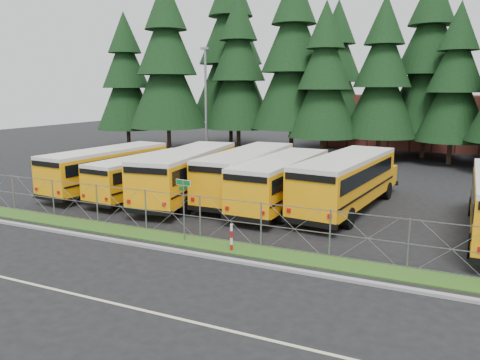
% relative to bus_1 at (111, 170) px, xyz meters
% --- Properties ---
extents(ground, '(120.00, 120.00, 0.00)m').
position_rel_bus_1_xyz_m(ground, '(11.28, -5.29, -1.44)').
color(ground, black).
rests_on(ground, ground).
extents(curb, '(50.00, 0.25, 0.12)m').
position_rel_bus_1_xyz_m(curb, '(11.28, -8.39, -1.38)').
color(curb, gray).
rests_on(curb, ground).
extents(grass_verge, '(50.00, 1.40, 0.06)m').
position_rel_bus_1_xyz_m(grass_verge, '(11.28, -6.99, -1.41)').
color(grass_verge, '#234614').
rests_on(grass_verge, ground).
extents(road_lane_line, '(50.00, 0.12, 0.01)m').
position_rel_bus_1_xyz_m(road_lane_line, '(11.28, -13.29, -1.44)').
color(road_lane_line, beige).
rests_on(road_lane_line, ground).
extents(chainlink_fence, '(44.00, 0.10, 2.00)m').
position_rel_bus_1_xyz_m(chainlink_fence, '(11.28, -6.29, -0.44)').
color(chainlink_fence, gray).
rests_on(chainlink_fence, ground).
extents(brick_building, '(22.00, 10.00, 6.00)m').
position_rel_bus_1_xyz_m(brick_building, '(17.28, 34.71, 1.56)').
color(brick_building, brown).
rests_on(brick_building, ground).
extents(bus_1, '(3.55, 11.20, 2.89)m').
position_rel_bus_1_xyz_m(bus_1, '(0.00, 0.00, 0.00)').
color(bus_1, '#F79A07').
rests_on(bus_1, ground).
extents(bus_2, '(3.07, 10.15, 2.62)m').
position_rel_bus_1_xyz_m(bus_2, '(3.22, -0.30, -0.13)').
color(bus_2, '#F79A07').
rests_on(bus_2, ground).
extents(bus_3, '(4.11, 12.05, 3.10)m').
position_rel_bus_1_xyz_m(bus_3, '(6.00, 0.09, 0.10)').
color(bus_3, '#F79A07').
rests_on(bus_3, ground).
extents(bus_4, '(2.91, 11.68, 3.05)m').
position_rel_bus_1_xyz_m(bus_4, '(9.25, 1.79, 0.08)').
color(bus_4, '#F79A07').
rests_on(bus_4, ground).
extents(bus_5, '(3.06, 11.24, 2.92)m').
position_rel_bus_1_xyz_m(bus_5, '(11.87, 0.72, 0.02)').
color(bus_5, '#F79A07').
rests_on(bus_5, ground).
extents(bus_6, '(4.21, 12.16, 3.12)m').
position_rel_bus_1_xyz_m(bus_6, '(15.34, 1.59, 0.12)').
color(bus_6, '#F79A07').
rests_on(bus_6, ground).
extents(street_sign, '(0.83, 0.55, 2.81)m').
position_rel_bus_1_xyz_m(street_sign, '(9.84, -6.95, 0.59)').
color(street_sign, gray).
rests_on(street_sign, ground).
extents(striped_bollard, '(0.11, 0.11, 1.20)m').
position_rel_bus_1_xyz_m(striped_bollard, '(12.37, -7.32, -0.84)').
color(striped_bollard, '#B20C0C').
rests_on(striped_bollard, ground).
extents(light_standard, '(0.70, 0.35, 10.14)m').
position_rel_bus_1_xyz_m(light_standard, '(0.99, 11.33, 4.06)').
color(light_standard, gray).
rests_on(light_standard, ground).
extents(conifer_0, '(6.82, 6.82, 15.07)m').
position_rel_bus_1_xyz_m(conifer_0, '(-13.40, 19.06, 6.09)').
color(conifer_0, black).
rests_on(conifer_0, ground).
extents(conifer_1, '(8.16, 8.16, 18.05)m').
position_rel_bus_1_xyz_m(conifer_1, '(-7.47, 18.38, 7.58)').
color(conifer_1, black).
rests_on(conifer_1, ground).
extents(conifer_2, '(7.57, 7.57, 16.75)m').
position_rel_bus_1_xyz_m(conifer_2, '(-1.24, 22.79, 6.93)').
color(conifer_2, black).
rests_on(conifer_2, ground).
extents(conifer_3, '(8.36, 8.36, 18.48)m').
position_rel_bus_1_xyz_m(conifer_3, '(5.16, 22.05, 7.79)').
color(conifer_3, black).
rests_on(conifer_3, ground).
extents(conifer_4, '(6.67, 6.67, 14.74)m').
position_rel_bus_1_xyz_m(conifer_4, '(9.03, 19.84, 5.93)').
color(conifer_4, black).
rests_on(conifer_4, ground).
extents(conifer_5, '(6.87, 6.87, 15.19)m').
position_rel_bus_1_xyz_m(conifer_5, '(14.02, 21.62, 6.15)').
color(conifer_5, black).
rests_on(conifer_5, ground).
extents(conifer_6, '(6.42, 6.42, 14.19)m').
position_rel_bus_1_xyz_m(conifer_6, '(20.25, 21.83, 5.65)').
color(conifer_6, black).
rests_on(conifer_6, ground).
extents(conifer_10, '(9.53, 9.53, 21.08)m').
position_rel_bus_1_xyz_m(conifer_10, '(-3.86, 26.29, 9.10)').
color(conifer_10, black).
rests_on(conifer_10, ground).
extents(conifer_11, '(7.52, 7.52, 16.63)m').
position_rel_bus_1_xyz_m(conifer_11, '(7.62, 30.55, 6.87)').
color(conifer_11, black).
rests_on(conifer_11, ground).
extents(conifer_12, '(8.10, 8.10, 17.91)m').
position_rel_bus_1_xyz_m(conifer_12, '(17.74, 25.17, 7.51)').
color(conifer_12, black).
rests_on(conifer_12, ground).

